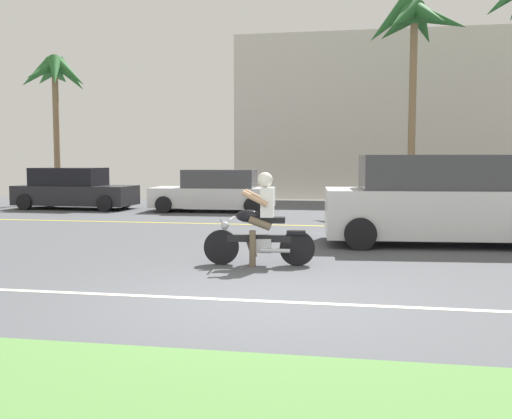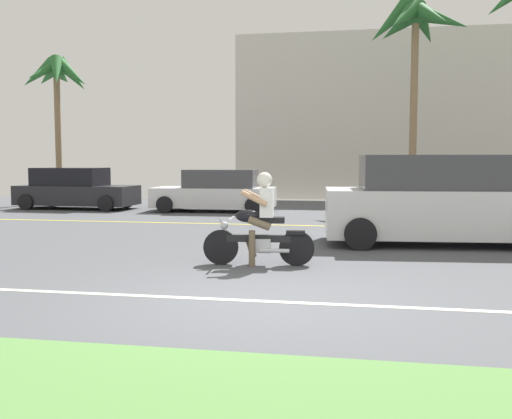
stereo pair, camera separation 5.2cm
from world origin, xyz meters
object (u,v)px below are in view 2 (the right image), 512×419
(motorcyclist, at_px, (260,226))
(suv_nearby, at_px, (439,201))
(parked_car_1, at_px, (216,192))
(palm_tree_2, at_px, (56,79))
(parked_car_0, at_px, (75,190))
(palm_tree_0, at_px, (415,28))

(motorcyclist, height_order, suv_nearby, suv_nearby)
(parked_car_1, distance_m, palm_tree_2, 8.94)
(suv_nearby, height_order, palm_tree_2, palm_tree_2)
(motorcyclist, bearing_deg, parked_car_0, 130.79)
(parked_car_1, relative_size, palm_tree_2, 0.71)
(motorcyclist, distance_m, suv_nearby, 4.51)
(suv_nearby, bearing_deg, palm_tree_2, 145.86)
(parked_car_1, bearing_deg, suv_nearby, -45.87)
(motorcyclist, bearing_deg, parked_car_1, 108.42)
(suv_nearby, xyz_separation_m, parked_car_1, (-6.56, 6.76, -0.23))
(parked_car_1, xyz_separation_m, palm_tree_0, (6.71, 2.50, 5.80))
(palm_tree_2, bearing_deg, parked_car_1, -19.95)
(motorcyclist, xyz_separation_m, parked_car_1, (-3.28, 9.84, 0.01))
(parked_car_0, bearing_deg, palm_tree_0, 11.44)
(suv_nearby, height_order, parked_car_1, suv_nearby)
(palm_tree_2, bearing_deg, parked_car_0, -51.52)
(parked_car_0, distance_m, palm_tree_2, 5.45)
(motorcyclist, distance_m, parked_car_1, 10.38)
(motorcyclist, xyz_separation_m, palm_tree_2, (-10.62, 12.51, 4.37))
(suv_nearby, relative_size, palm_tree_0, 0.64)
(palm_tree_0, xyz_separation_m, palm_tree_2, (-14.04, 0.16, -1.45))
(parked_car_1, bearing_deg, parked_car_0, 179.14)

